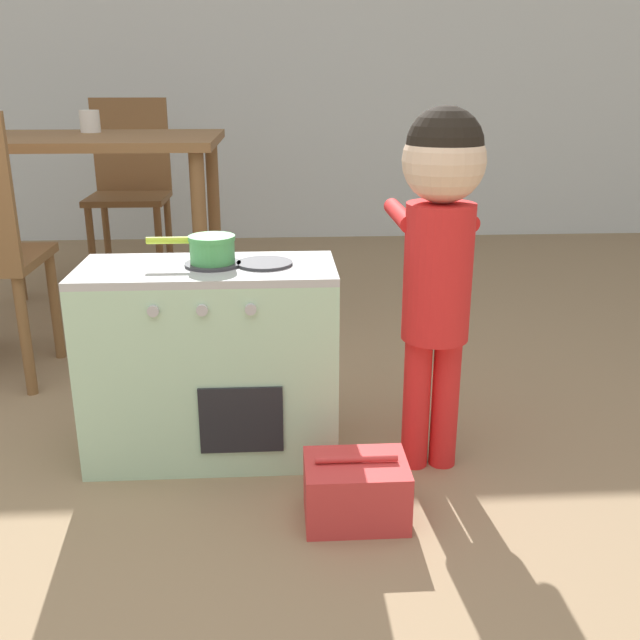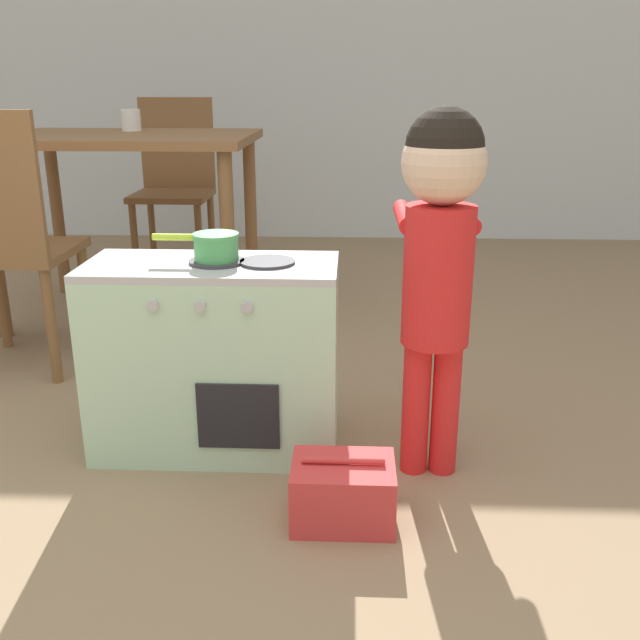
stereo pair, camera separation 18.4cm
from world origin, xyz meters
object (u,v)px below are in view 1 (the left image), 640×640
object	(u,v)px
dining_table	(90,165)
play_kitchen	(212,362)
child_figure	(440,233)
cup_on_table	(90,121)
toy_basket	(356,490)
dining_chair_far	(130,185)
toy_pot	(211,247)

from	to	relation	value
dining_table	play_kitchen	bearing A→B (deg)	-64.43
child_figure	cup_on_table	distance (m)	1.90
toy_basket	dining_chair_far	bearing A→B (deg)	111.87
toy_basket	dining_table	xyz separation A→B (m)	(-0.93, 1.54, 0.59)
toy_pot	child_figure	world-z (taller)	child_figure
toy_pot	cup_on_table	xyz separation A→B (m)	(-0.61, 1.37, 0.24)
play_kitchen	toy_pot	size ratio (longest dim) A/B	2.95
cup_on_table	child_figure	bearing A→B (deg)	-51.44
play_kitchen	dining_chair_far	xyz separation A→B (m)	(-0.57, 1.96, 0.21)
child_figure	toy_pot	bearing A→B (deg)	169.43
dining_table	cup_on_table	size ratio (longest dim) A/B	11.42
play_kitchen	child_figure	bearing A→B (deg)	-10.30
toy_basket	cup_on_table	xyz separation A→B (m)	(-0.96, 1.72, 0.75)
toy_basket	cup_on_table	distance (m)	2.11
dining_table	toy_basket	bearing A→B (deg)	-59.02
toy_pot	child_figure	distance (m)	0.58
toy_pot	child_figure	xyz separation A→B (m)	(0.57, -0.11, 0.05)
dining_table	dining_chair_far	size ratio (longest dim) A/B	1.16
toy_pot	dining_table	bearing A→B (deg)	116.07
child_figure	play_kitchen	bearing A→B (deg)	169.70
toy_pot	cup_on_table	size ratio (longest dim) A/B	2.46
play_kitchen	toy_pot	distance (m)	0.32
toy_basket	cup_on_table	size ratio (longest dim) A/B	2.62
dining_table	dining_chair_far	world-z (taller)	dining_chair_far
toy_pot	toy_basket	distance (m)	0.71
dining_table	child_figure	bearing A→B (deg)	-48.46
play_kitchen	toy_pot	xyz separation A→B (m)	(0.01, 0.00, 0.32)
toy_basket	dining_table	distance (m)	1.90
play_kitchen	toy_basket	distance (m)	0.54
play_kitchen	dining_table	size ratio (longest dim) A/B	0.64
play_kitchen	dining_table	distance (m)	1.38
dining_chair_far	cup_on_table	size ratio (longest dim) A/B	9.86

